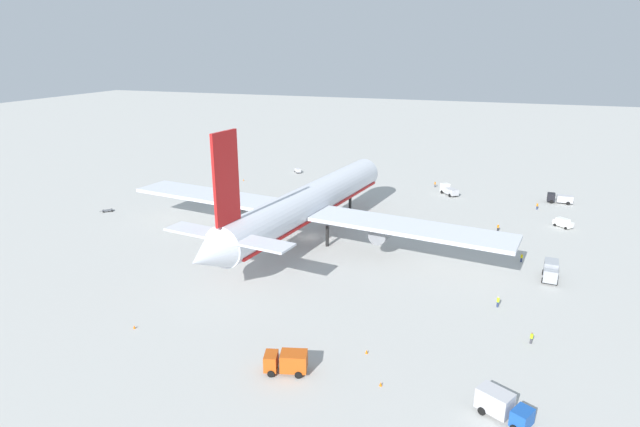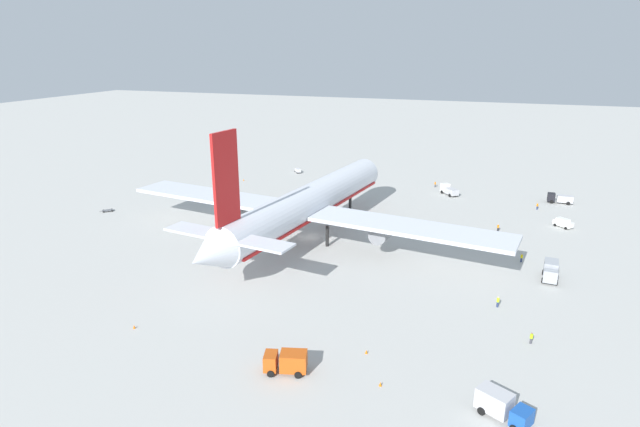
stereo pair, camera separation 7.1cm
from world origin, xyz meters
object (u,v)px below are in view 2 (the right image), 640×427
(baggage_cart_1, at_px, (108,210))
(traffic_cone_2, at_px, (366,352))
(service_truck_1, at_px, (560,198))
(airliner, at_px, (307,204))
(service_van, at_px, (563,223))
(ground_worker_2, at_px, (498,228))
(service_truck_0, at_px, (449,190))
(ground_worker_3, at_px, (498,302))
(service_truck_3, at_px, (551,271))
(ground_worker_4, at_px, (537,206))
(baggage_cart_0, at_px, (298,170))
(traffic_cone_0, at_px, (244,180))
(ground_worker_0, at_px, (531,338))
(traffic_cone_1, at_px, (380,384))
(traffic_cone_3, at_px, (134,327))
(ground_worker_5, at_px, (435,184))
(service_truck_4, at_px, (502,405))
(ground_worker_1, at_px, (522,258))
(service_truck_2, at_px, (286,361))

(baggage_cart_1, bearing_deg, traffic_cone_2, -117.32)
(service_truck_1, distance_m, baggage_cart_1, 113.50)
(airliner, bearing_deg, service_van, -63.19)
(ground_worker_2, bearing_deg, service_truck_0, 26.65)
(service_van, bearing_deg, traffic_cone_2, 155.45)
(airliner, bearing_deg, ground_worker_3, -115.21)
(service_truck_3, relative_size, ground_worker_4, 3.38)
(baggage_cart_0, bearing_deg, traffic_cone_0, 143.00)
(ground_worker_0, bearing_deg, baggage_cart_0, 39.04)
(traffic_cone_1, xyz_separation_m, traffic_cone_3, (1.23, 36.19, 0.00))
(ground_worker_2, xyz_separation_m, traffic_cone_3, (-60.03, 48.06, -0.59))
(ground_worker_5, xyz_separation_m, traffic_cone_3, (-93.15, 30.26, -0.56))
(service_truck_1, relative_size, baggage_cart_1, 2.22)
(service_truck_0, distance_m, baggage_cart_0, 49.20)
(airliner, bearing_deg, traffic_cone_3, 165.94)
(ground_worker_5, bearing_deg, service_truck_4, -168.46)
(service_truck_1, relative_size, traffic_cone_0, 11.17)
(ground_worker_4, height_order, ground_worker_5, ground_worker_4)
(service_truck_4, xyz_separation_m, ground_worker_4, (82.23, -7.09, -0.66))
(service_van, bearing_deg, ground_worker_1, 159.27)
(traffic_cone_1, bearing_deg, ground_worker_2, -10.97)
(service_truck_2, distance_m, traffic_cone_1, 11.70)
(ground_worker_5, distance_m, traffic_cone_2, 88.35)
(service_truck_1, relative_size, ground_worker_2, 3.62)
(ground_worker_0, xyz_separation_m, traffic_cone_1, (-15.82, 17.16, -0.57))
(ground_worker_0, distance_m, traffic_cone_2, 22.66)
(baggage_cart_1, bearing_deg, traffic_cone_1, -119.79)
(service_truck_0, height_order, traffic_cone_1, service_truck_0)
(service_van, relative_size, ground_worker_5, 2.60)
(airliner, height_order, traffic_cone_3, airliner)
(ground_worker_0, bearing_deg, traffic_cone_3, 105.29)
(ground_worker_2, xyz_separation_m, ground_worker_5, (33.12, 17.81, -0.02))
(service_truck_0, relative_size, baggage_cart_0, 1.81)
(baggage_cart_0, relative_size, ground_worker_4, 1.88)
(ground_worker_1, height_order, ground_worker_5, ground_worker_1)
(service_truck_3, distance_m, traffic_cone_0, 92.97)
(ground_worker_3, bearing_deg, service_truck_1, -12.08)
(airliner, xyz_separation_m, service_van, (25.85, -51.15, -6.59))
(ground_worker_1, relative_size, ground_worker_3, 0.95)
(airliner, bearing_deg, ground_worker_0, -122.60)
(ground_worker_5, bearing_deg, ground_worker_4, -116.35)
(baggage_cart_0, distance_m, ground_worker_5, 43.70)
(baggage_cart_0, xyz_separation_m, traffic_cone_3, (-96.75, -13.29, -0.43))
(airliner, bearing_deg, baggage_cart_0, 23.49)
(service_truck_0, relative_size, service_truck_1, 0.94)
(service_truck_1, distance_m, ground_worker_5, 32.68)
(service_truck_1, xyz_separation_m, baggage_cart_1, (-44.17, 104.55, -1.04))
(service_truck_0, height_order, service_truck_4, service_truck_4)
(airliner, bearing_deg, service_truck_2, -162.36)
(traffic_cone_1, bearing_deg, ground_worker_4, -14.26)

